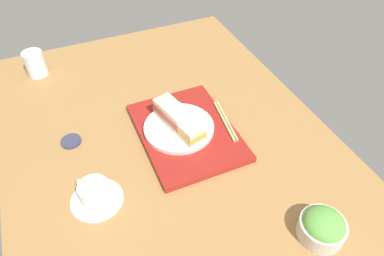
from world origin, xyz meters
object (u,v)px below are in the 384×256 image
sandwich_middle (179,119)px  salad_bowl (323,227)px  drinking_glass (35,64)px  sandwich_far (167,108)px  sandwich_plate (179,128)px  coffee_cup (95,194)px  sandwich_near (191,132)px  chopsticks_pair (225,121)px  small_sauce_dish (71,141)px

sandwich_middle → salad_bowl: 50.43cm
drinking_glass → sandwich_far: bearing=-141.8°
sandwich_plate → salad_bowl: salad_bowl is taller
sandwich_middle → sandwich_far: 6.50cm
coffee_cup → drinking_glass: drinking_glass is taller
sandwich_plate → drinking_glass: 64.70cm
sandwich_near → coffee_cup: 32.60cm
chopsticks_pair → drinking_glass: size_ratio=2.00×
sandwich_far → sandwich_near: bearing=-166.5°
sandwich_near → drinking_glass: 70.73cm
chopsticks_pair → sandwich_plate: bearing=80.3°
salad_bowl → drinking_glass: bearing=29.7°
sandwich_far → sandwich_middle: bearing=-166.5°
sandwich_middle → salad_bowl: size_ratio=0.74×
small_sauce_dish → chopsticks_pair: bearing=-104.7°
sandwich_plate → sandwich_near: size_ratio=2.65×
salad_bowl → drinking_glass: drinking_glass is taller
coffee_cup → sandwich_plate: bearing=-64.0°
sandwich_middle → chopsticks_pair: size_ratio=0.44×
sandwich_middle → sandwich_near: bearing=-166.5°
small_sauce_dish → sandwich_near: bearing=-115.5°
salad_bowl → small_sauce_dish: salad_bowl is taller
drinking_glass → small_sauce_dish: size_ratio=1.54×
chopsticks_pair → coffee_cup: (-11.95, 45.07, 0.33)cm
sandwich_middle → drinking_glass: (52.42, 37.86, -1.72)cm
salad_bowl → small_sauce_dish: bearing=42.2°
chopsticks_pair → sandwich_near: bearing=105.1°
sandwich_near → chopsticks_pair: (3.71, -13.70, -3.55)cm
drinking_glass → small_sauce_dish: 43.01cm
salad_bowl → coffee_cup: (32.14, 48.64, -0.83)cm
salad_bowl → drinking_glass: 114.18cm
sandwich_near → drinking_glass: drinking_glass is taller
coffee_cup → small_sauce_dish: coffee_cup is taller
sandwich_near → sandwich_far: bearing=13.5°
sandwich_near → sandwich_far: 13.00cm
sandwich_middle → small_sauce_dish: (9.96, 32.55, -6.03)cm
sandwich_far → drinking_glass: 58.73cm
drinking_glass → sandwich_middle: bearing=-144.2°
salad_bowl → chopsticks_pair: (44.10, 3.57, -1.16)cm
sandwich_near → salad_bowl: bearing=-156.8°
sandwich_far → small_sauce_dish: size_ratio=1.38×
sandwich_plate → salad_bowl: 50.35cm
coffee_cup → chopsticks_pair: bearing=-75.1°
sandwich_plate → sandwich_far: size_ratio=2.59×
drinking_glass → small_sauce_dish: drinking_glass is taller
salad_bowl → coffee_cup: salad_bowl is taller
sandwich_plate → small_sauce_dish: (9.96, 32.55, -2.27)cm
drinking_glass → sandwich_plate: bearing=-144.2°
sandwich_near → sandwich_middle: 6.52cm
salad_bowl → chopsticks_pair: 44.26cm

